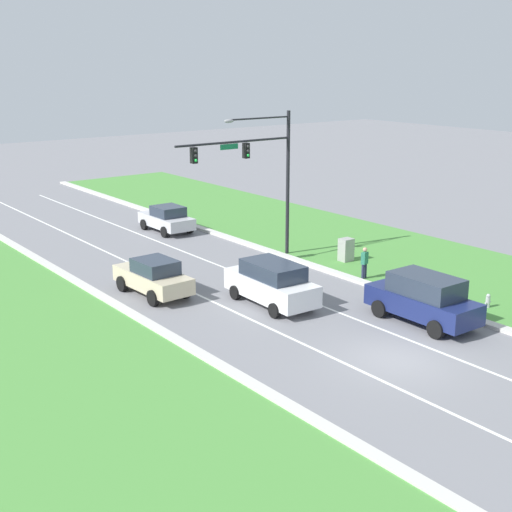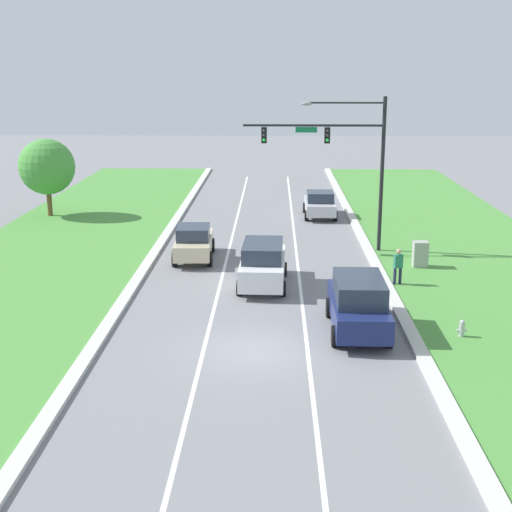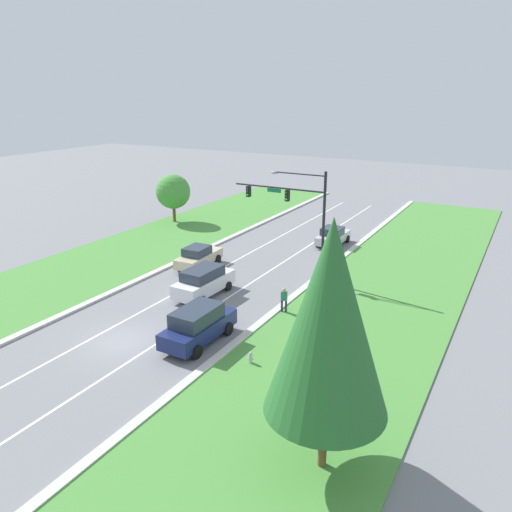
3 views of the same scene
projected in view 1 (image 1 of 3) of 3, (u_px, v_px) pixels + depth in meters
The scene contains 14 objects.
ground_plane at pixel (397, 359), 26.33m from camera, with size 160.00×160.00×0.00m, color slate.
curb_strip_right at pixel (490, 324), 29.60m from camera, with size 0.50×90.00×0.15m.
curb_strip_left at pixel (278, 400), 23.02m from camera, with size 0.50×90.00×0.15m.
grass_verge_left at pixel (133, 453), 19.97m from camera, with size 10.00×90.00×0.08m.
lane_stripe_inner_left at pixel (363, 372), 25.28m from camera, with size 0.14×81.00×0.01m.
lane_stripe_inner_right at pixel (429, 348), 27.38m from camera, with size 0.14×81.00×0.01m.
traffic_signal_mast at pixel (259, 164), 37.98m from camera, with size 7.27×0.41×8.07m.
navy_suv at pixel (423, 298), 29.73m from camera, with size 2.16×4.94×2.09m.
white_suv at pixel (272, 283), 32.01m from camera, with size 2.22×4.93×1.99m.
champagne_sedan at pixel (153, 277), 33.34m from camera, with size 2.12×4.56×1.77m.
silver_sedan at pixel (167, 219), 45.78m from camera, with size 2.07×4.26×1.70m.
utility_cabinet at pixel (346, 250), 38.87m from camera, with size 0.70×0.60×1.32m.
pedestrian at pixel (364, 262), 35.62m from camera, with size 0.42×0.31×1.69m.
fire_hydrant at pixel (488, 302), 31.59m from camera, with size 0.34×0.20×0.70m.
Camera 1 is at (-18.88, -16.27, 10.66)m, focal length 50.00 mm.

